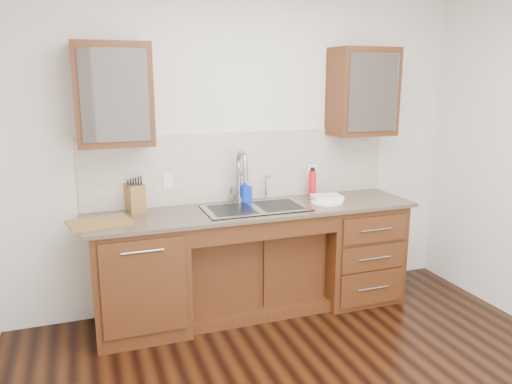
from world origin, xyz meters
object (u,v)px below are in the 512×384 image
object	(u,v)px
plate	(327,202)
knife_block	(135,198)
cutting_board	(99,222)
soap_bottle	(245,190)
water_bottle	(312,184)

from	to	relation	value
plate	knife_block	bearing A→B (deg)	170.03
cutting_board	soap_bottle	bearing A→B (deg)	12.27
water_bottle	plate	bearing A→B (deg)	-82.55
plate	water_bottle	bearing A→B (deg)	97.45
soap_bottle	cutting_board	world-z (taller)	soap_bottle
soap_bottle	cutting_board	xyz separation A→B (m)	(-1.20, -0.26, -0.09)
soap_bottle	knife_block	xyz separation A→B (m)	(-0.91, 0.01, 0.01)
soap_bottle	knife_block	bearing A→B (deg)	161.39
water_bottle	cutting_board	xyz separation A→B (m)	(-1.82, -0.22, -0.11)
water_bottle	plate	distance (m)	0.25
cutting_board	water_bottle	bearing A→B (deg)	6.88
plate	cutting_board	bearing A→B (deg)	179.82
water_bottle	knife_block	bearing A→B (deg)	178.18
water_bottle	plate	size ratio (longest dim) A/B	0.87
soap_bottle	water_bottle	xyz separation A→B (m)	(0.62, -0.04, 0.02)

